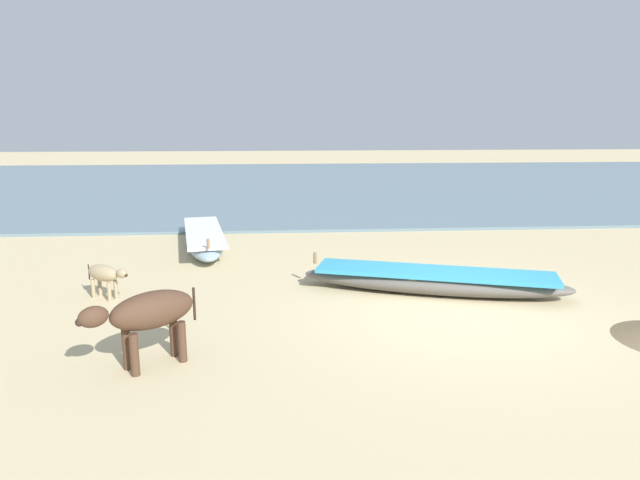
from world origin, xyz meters
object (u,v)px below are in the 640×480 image
fishing_boat_1 (434,281)px  calf_near_dun (105,274)px  fishing_boat_3 (204,238)px  cow_adult_dark (149,314)px

fishing_boat_1 → calf_near_dun: bearing=16.3°
fishing_boat_3 → fishing_boat_1: bearing=39.6°
cow_adult_dark → calf_near_dun: 3.05m
fishing_boat_1 → fishing_boat_3: size_ratio=1.13×
fishing_boat_3 → calf_near_dun: 3.83m
fishing_boat_1 → cow_adult_dark: (-4.26, -2.63, 0.46)m
fishing_boat_3 → cow_adult_dark: cow_adult_dark is taller
fishing_boat_1 → calf_near_dun: size_ratio=5.55×
fishing_boat_1 → fishing_boat_3: bearing=-22.8°
fishing_boat_1 → calf_near_dun: (-5.60, 0.09, 0.20)m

